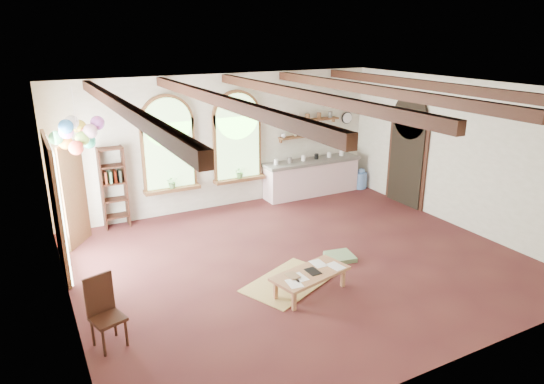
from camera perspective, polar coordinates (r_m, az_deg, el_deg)
floor at (r=9.29m, az=3.17°, el=-7.97°), size 8.00×8.00×0.00m
ceiling_beams at (r=8.39m, az=3.54°, el=11.36°), size 6.20×6.80×0.18m
window_left at (r=11.21m, az=-12.07°, el=5.16°), size 1.30×0.28×2.20m
window_right at (r=11.77m, az=-4.08°, el=6.14°), size 1.30×0.28×2.20m
left_doorway at (r=9.39m, az=-24.03°, el=-1.71°), size 0.10×1.90×2.50m
right_doorway at (r=12.33m, az=15.53°, el=3.53°), size 0.10×1.30×2.40m
kitchen_counter at (r=12.79m, az=4.66°, el=1.78°), size 2.68×0.62×0.94m
wall_shelf_lower at (r=12.68m, az=4.35°, el=6.64°), size 1.70×0.24×0.04m
wall_shelf_upper at (r=12.60m, az=4.39°, el=8.42°), size 1.70×0.24×0.04m
wall_clock at (r=13.37m, az=8.82°, el=8.62°), size 0.32×0.04×0.32m
bookshelf at (r=11.03m, az=-18.13°, el=0.48°), size 0.53×0.32×1.80m
coffee_table at (r=8.08m, az=4.54°, el=-9.66°), size 1.42×0.88×0.38m
side_chair at (r=7.22m, az=-18.73°, el=-14.74°), size 0.50×0.50×1.02m
floor_mat at (r=8.51m, az=2.00°, el=-10.54°), size 1.84×1.53×0.02m
floor_cushion at (r=9.39m, az=8.01°, el=-7.54°), size 0.57×0.57×0.09m
water_jug_a at (r=13.50m, az=10.33°, el=1.42°), size 0.30×0.30×0.57m
water_jug_b at (r=13.57m, az=10.50°, el=1.46°), size 0.29×0.29×0.56m
balloon_cluster at (r=9.57m, az=-21.93°, el=6.39°), size 0.98×0.98×1.16m
table_book at (r=7.86m, az=1.92°, el=-9.99°), size 0.20×0.27×0.02m
tablet at (r=8.07m, az=4.83°, el=-9.29°), size 0.19×0.27×0.01m
potted_plant_left at (r=11.31m, az=-11.65°, el=1.20°), size 0.27×0.23×0.30m
potted_plant_right at (r=11.87m, az=-3.79°, el=2.36°), size 0.27×0.23×0.30m
shelf_cup_a at (r=12.28m, az=1.37°, el=6.64°), size 0.12×0.10×0.10m
shelf_cup_b at (r=12.46m, az=2.79°, el=6.78°), size 0.10×0.10×0.09m
shelf_bowl_a at (r=12.64m, az=4.16°, el=6.83°), size 0.22×0.22×0.05m
shelf_bowl_b at (r=12.83m, az=5.50°, el=6.98°), size 0.20×0.20×0.06m
shelf_vase at (r=13.01m, az=6.81°, el=7.39°), size 0.18×0.18×0.19m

